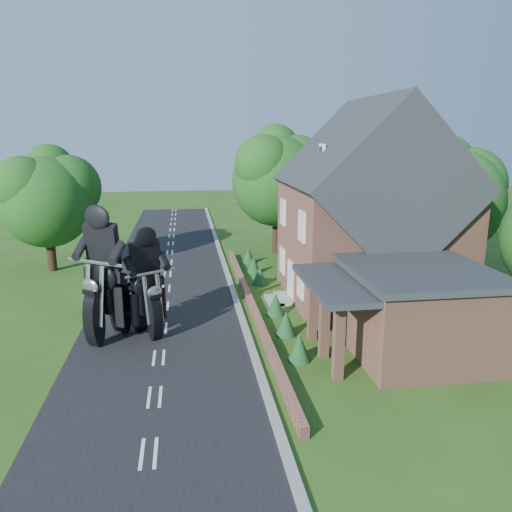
{
  "coord_description": "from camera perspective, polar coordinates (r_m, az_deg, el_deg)",
  "views": [
    {
      "loc": [
        1.18,
        -18.08,
        8.35
      ],
      "look_at": [
        4.44,
        4.55,
        2.8
      ],
      "focal_mm": 35.0,
      "sensor_mm": 36.0,
      "label": 1
    }
  ],
  "objects": [
    {
      "name": "ground",
      "position": [
        19.95,
        -11.05,
        -11.37
      ],
      "size": [
        120.0,
        120.0,
        0.0
      ],
      "primitive_type": "plane",
      "color": "#254A14",
      "rests_on": "ground"
    },
    {
      "name": "road",
      "position": [
        19.94,
        -11.05,
        -11.34
      ],
      "size": [
        7.0,
        80.0,
        0.02
      ],
      "primitive_type": "cube",
      "color": "black",
      "rests_on": "ground"
    },
    {
      "name": "kerb",
      "position": [
        20.04,
        -0.39,
        -10.79
      ],
      "size": [
        0.3,
        80.0,
        0.12
      ],
      "primitive_type": "cube",
      "color": "gray",
      "rests_on": "ground"
    },
    {
      "name": "garden_wall",
      "position": [
        24.67,
        -0.48,
        -5.64
      ],
      "size": [
        0.3,
        22.0,
        0.4
      ],
      "primitive_type": "cube",
      "color": "#98634D",
      "rests_on": "ground"
    },
    {
      "name": "house",
      "position": [
        26.13,
        12.82,
        4.48
      ],
      "size": [
        9.54,
        8.64,
        10.24
      ],
      "color": "#98634D",
      "rests_on": "ground"
    },
    {
      "name": "annex",
      "position": [
        20.43,
        17.57,
        -5.82
      ],
      "size": [
        7.05,
        5.94,
        3.44
      ],
      "color": "#98634D",
      "rests_on": "ground"
    },
    {
      "name": "tree_house_right",
      "position": [
        31.02,
        21.93,
        6.81
      ],
      "size": [
        6.51,
        6.0,
        8.4
      ],
      "color": "black",
      "rests_on": "ground"
    },
    {
      "name": "tree_behind_house",
      "position": [
        36.67,
        12.77,
        9.99
      ],
      "size": [
        7.81,
        7.2,
        10.08
      ],
      "color": "black",
      "rests_on": "ground"
    },
    {
      "name": "tree_behind_left",
      "position": [
        35.98,
        3.05,
        9.45
      ],
      "size": [
        6.94,
        6.4,
        9.16
      ],
      "color": "black",
      "rests_on": "ground"
    },
    {
      "name": "tree_far_road",
      "position": [
        33.36,
        -22.25,
        6.6
      ],
      "size": [
        6.08,
        5.6,
        7.84
      ],
      "color": "black",
      "rests_on": "ground"
    },
    {
      "name": "shrub_a",
      "position": [
        19.22,
        4.98,
        -10.35
      ],
      "size": [
        0.9,
        0.9,
        1.1
      ],
      "primitive_type": "cone",
      "color": "#133C1C",
      "rests_on": "ground"
    },
    {
      "name": "shrub_b",
      "position": [
        21.47,
        3.46,
        -7.68
      ],
      "size": [
        0.9,
        0.9,
        1.1
      ],
      "primitive_type": "cone",
      "color": "#133C1C",
      "rests_on": "ground"
    },
    {
      "name": "shrub_c",
      "position": [
        23.77,
        2.25,
        -5.52
      ],
      "size": [
        0.9,
        0.9,
        1.1
      ],
      "primitive_type": "cone",
      "color": "#133C1C",
      "rests_on": "ground"
    },
    {
      "name": "shrub_d",
      "position": [
        28.48,
        0.43,
        -2.25
      ],
      "size": [
        0.9,
        0.9,
        1.1
      ],
      "primitive_type": "cone",
      "color": "#133C1C",
      "rests_on": "ground"
    },
    {
      "name": "shrub_e",
      "position": [
        30.86,
        -0.27,
        -1.0
      ],
      "size": [
        0.9,
        0.9,
        1.1
      ],
      "primitive_type": "cone",
      "color": "#133C1C",
      "rests_on": "ground"
    },
    {
      "name": "shrub_f",
      "position": [
        33.27,
        -0.86,
        0.08
      ],
      "size": [
        0.9,
        0.9,
        1.1
      ],
      "primitive_type": "cone",
      "color": "#133C1C",
      "rests_on": "ground"
    },
    {
      "name": "motorcycle_lead",
      "position": [
        21.85,
        -12.26,
        -7.15
      ],
      "size": [
        1.13,
        1.5,
        1.42
      ],
      "primitive_type": null,
      "rotation": [
        0.0,
        0.0,
        3.7
      ],
      "color": "black",
      "rests_on": "ground"
    },
    {
      "name": "motorcycle_follow",
      "position": [
        21.8,
        -16.54,
        -7.05
      ],
      "size": [
        1.39,
        1.79,
        1.71
      ],
      "primitive_type": null,
      "rotation": [
        0.0,
        0.0,
        2.57
      ],
      "color": "black",
      "rests_on": "ground"
    }
  ]
}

